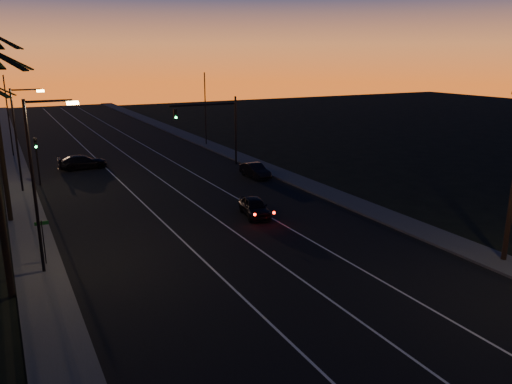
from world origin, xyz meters
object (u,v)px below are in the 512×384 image
signal_mast (214,120)px  lead_car (255,207)px  right_car (255,170)px  cross_car (83,162)px

signal_mast → lead_car: (-3.96, -16.43, -4.10)m
right_car → lead_car: bearing=-117.6°
lead_car → cross_car: size_ratio=0.95×
lead_car → cross_car: cross_car is taller
signal_mast → cross_car: 13.82m
right_car → cross_car: bearing=140.6°
lead_car → right_car: bearing=62.4°
lead_car → right_car: lead_car is taller
right_car → cross_car: (-13.62, 11.17, 0.04)m
signal_mast → cross_car: size_ratio=1.48×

